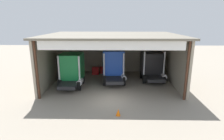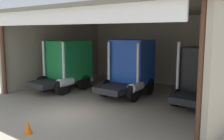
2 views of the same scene
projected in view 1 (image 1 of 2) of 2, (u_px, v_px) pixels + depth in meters
ground_plane at (111, 100)px, 17.06m from camera, size 80.00×80.00×0.00m
workshop_shed at (112, 49)px, 21.87m from camera, size 14.58×10.72×5.65m
truck_green_center_right_bay at (72, 69)px, 20.30m from camera, size 2.55×4.57×3.61m
truck_blue_left_bay at (114, 66)px, 21.74m from camera, size 2.82×4.54×3.74m
truck_black_center_left_bay at (152, 66)px, 22.38m from camera, size 2.79×4.22×3.70m
oil_drum at (101, 70)px, 25.71m from camera, size 0.58×0.58×0.89m
tool_cart at (96, 71)px, 25.13m from camera, size 0.90×0.60×1.00m
traffic_cone at (118, 112)px, 14.10m from camera, size 0.36×0.36×0.56m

